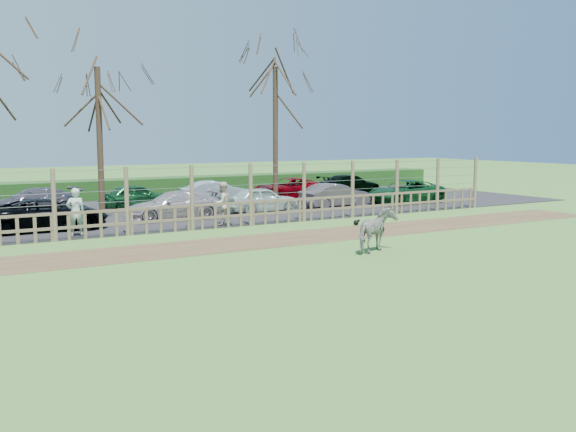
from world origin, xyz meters
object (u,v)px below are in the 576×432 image
visitor_b (222,204)px  car_4 (262,200)px  car_6 (405,192)px  car_10 (137,196)px  car_11 (216,192)px  car_3 (174,205)px  tree_right (275,102)px  car_5 (335,196)px  zebra (377,231)px  visitor_a (76,212)px  car_12 (288,189)px  car_2 (49,214)px  tree_mid (98,106)px  car_9 (33,202)px  crow (356,222)px  car_13 (350,185)px

visitor_b → car_4: visitor_b is taller
car_6 → car_10: 13.77m
visitor_b → car_11: bearing=-126.1°
car_3 → car_4: bearing=93.7°
tree_right → car_5: 5.65m
car_4 → tree_right: bearing=-40.6°
zebra → car_6: size_ratio=0.37×
visitor_a → car_12: 14.79m
visitor_b → car_2: size_ratio=0.40×
car_12 → tree_mid: bearing=-81.1°
car_3 → car_2: bearing=-83.4°
visitor_a → car_9: size_ratio=0.42×
car_6 → car_12: bearing=-136.8°
tree_right → car_6: size_ratio=1.70×
tree_right → crow: tree_right is taller
zebra → car_2: (-7.97, 9.76, -0.04)m
visitor_b → car_11: 7.82m
car_13 → car_2: bearing=101.0°
car_6 → tree_right: bearing=-115.7°
car_6 → car_11: bearing=-118.8°
car_6 → car_10: bearing=-110.9°
car_5 → car_9: 14.07m
car_9 → car_11: (8.98, -0.03, 0.00)m
crow → car_3: bearing=138.3°
car_13 → car_9: bearing=85.3°
car_4 → car_6: 8.45m
car_4 → car_13: bearing=-60.7°
car_10 → car_12: same height
zebra → car_5: 11.79m
crow → car_4: size_ratio=0.08×
car_6 → car_9: 18.34m
car_3 → car_12: bearing=120.0°
visitor_a → car_9: (-0.34, 7.22, -0.26)m
visitor_a → car_3: visitor_a is taller
car_2 → car_11: (9.20, 5.13, 0.00)m
tree_right → car_12: size_ratio=1.70×
car_13 → car_6: bearing=171.2°
crow → car_2: bearing=156.9°
crow → car_6: (7.00, 5.18, 0.52)m
visitor_a → car_5: bearing=-160.0°
tree_mid → car_4: tree_mid is taller
tree_mid → car_3: size_ratio=1.65×
zebra → car_2: 12.61m
tree_mid → car_4: (6.78, -2.18, -4.23)m
tree_mid → car_2: 5.80m
visitor_b → crow: (4.73, -2.57, -0.79)m
tree_right → car_4: (-2.22, -2.68, -4.60)m
car_4 → car_5: (4.03, -0.07, 0.00)m
car_2 → visitor_b: bearing=-105.4°
car_12 → zebra: bearing=-23.2°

